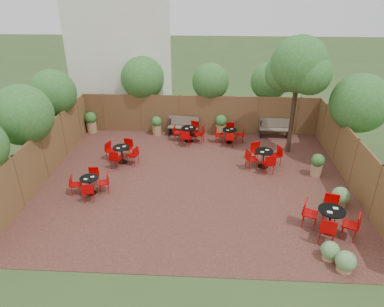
{
  "coord_description": "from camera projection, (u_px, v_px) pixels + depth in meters",
  "views": [
    {
      "loc": [
        0.53,
        -11.98,
        7.25
      ],
      "look_at": [
        -0.16,
        0.5,
        1.0
      ],
      "focal_mm": 32.76,
      "sensor_mm": 36.0,
      "label": 1
    }
  ],
  "objects": [
    {
      "name": "ground",
      "position": [
        195.0,
        182.0,
        13.97
      ],
      "size": [
        80.0,
        80.0,
        0.0
      ],
      "primitive_type": "plane",
      "color": "#354F23",
      "rests_on": "ground"
    },
    {
      "name": "planters",
      "position": [
        182.0,
        130.0,
        17.2
      ],
      "size": [
        11.11,
        4.54,
        1.1
      ],
      "color": "#9C754E",
      "rests_on": "courtyard_paving"
    },
    {
      "name": "neighbour_building",
      "position": [
        122.0,
        44.0,
        19.55
      ],
      "size": [
        5.0,
        4.0,
        8.0
      ],
      "primitive_type": "cube",
      "color": "silver",
      "rests_on": "ground"
    },
    {
      "name": "park_bench_right",
      "position": [
        274.0,
        128.0,
        17.69
      ],
      "size": [
        1.54,
        0.55,
        0.94
      ],
      "rotation": [
        0.0,
        0.0,
        -0.04
      ],
      "color": "brown",
      "rests_on": "courtyard_paving"
    },
    {
      "name": "courtyard_tree",
      "position": [
        299.0,
        68.0,
        14.63
      ],
      "size": [
        2.61,
        2.51,
        5.24
      ],
      "rotation": [
        0.0,
        0.0,
        -0.18
      ],
      "color": "black",
      "rests_on": "courtyard_paving"
    },
    {
      "name": "low_shrubs",
      "position": [
        339.0,
        226.0,
        10.94
      ],
      "size": [
        1.73,
        3.78,
        0.7
      ],
      "color": "#9C754E",
      "rests_on": "courtyard_paving"
    },
    {
      "name": "fence_right",
      "position": [
        354.0,
        163.0,
        13.23
      ],
      "size": [
        0.08,
        10.0,
        2.0
      ],
      "primitive_type": "cube",
      "color": "#502E1D",
      "rests_on": "ground"
    },
    {
      "name": "bistro_tables",
      "position": [
        211.0,
        163.0,
        14.45
      ],
      "size": [
        9.82,
        8.27,
        0.94
      ],
      "color": "black",
      "rests_on": "courtyard_paving"
    },
    {
      "name": "park_bench_left",
      "position": [
        183.0,
        126.0,
        17.92
      ],
      "size": [
        1.59,
        0.68,
        0.95
      ],
      "rotation": [
        0.0,
        0.0,
        -0.12
      ],
      "color": "brown",
      "rests_on": "courtyard_paving"
    },
    {
      "name": "fence_left",
      "position": [
        44.0,
        155.0,
        13.82
      ],
      "size": [
        0.08,
        10.0,
        2.0
      ],
      "primitive_type": "cube",
      "color": "#502E1D",
      "rests_on": "ground"
    },
    {
      "name": "overhang_foliage",
      "position": [
        166.0,
        96.0,
        15.32
      ],
      "size": [
        15.45,
        10.22,
        2.4
      ],
      "color": "#285E1E",
      "rests_on": "ground"
    },
    {
      "name": "fence_back",
      "position": [
        200.0,
        115.0,
        17.99
      ],
      "size": [
        12.0,
        0.08,
        2.0
      ],
      "primitive_type": "cube",
      "color": "#502E1D",
      "rests_on": "ground"
    },
    {
      "name": "courtyard_paving",
      "position": [
        195.0,
        181.0,
        13.97
      ],
      "size": [
        12.0,
        10.0,
        0.02
      ],
      "primitive_type": "cube",
      "color": "#341815",
      "rests_on": "ground"
    }
  ]
}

